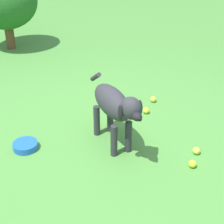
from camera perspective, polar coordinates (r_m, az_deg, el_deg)
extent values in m
plane|color=#478438|center=(3.26, -2.84, -5.76)|extent=(14.00, 14.00, 0.00)
ellipsoid|color=#2D2D33|center=(3.12, 0.00, 1.59)|extent=(0.28, 0.58, 0.24)
cylinder|color=#2D2D33|center=(3.15, 2.57, -3.87)|extent=(0.06, 0.06, 0.30)
cylinder|color=#2D2D33|center=(3.10, 0.31, -4.51)|extent=(0.06, 0.06, 0.30)
cylinder|color=#2D2D33|center=(3.42, -0.28, -0.81)|extent=(0.06, 0.06, 0.30)
cylinder|color=#2D2D33|center=(3.37, -2.40, -1.35)|extent=(0.06, 0.06, 0.30)
ellipsoid|color=#2D2D33|center=(2.81, 2.96, 0.60)|extent=(0.19, 0.20, 0.18)
ellipsoid|color=black|center=(2.76, 3.76, -0.56)|extent=(0.10, 0.14, 0.07)
sphere|color=black|center=(2.72, 4.37, -1.14)|extent=(0.03, 0.03, 0.03)
ellipsoid|color=black|center=(2.87, 4.37, 0.67)|extent=(0.04, 0.07, 0.14)
ellipsoid|color=black|center=(2.79, 1.32, -0.10)|extent=(0.04, 0.07, 0.14)
cylinder|color=#2D2D33|center=(3.35, -2.57, 5.51)|extent=(0.07, 0.18, 0.14)
sphere|color=#C0E12C|center=(3.11, 12.46, -7.91)|extent=(0.07, 0.07, 0.07)
sphere|color=#CBE23C|center=(3.27, 13.05, -5.90)|extent=(0.07, 0.07, 0.07)
sphere|color=yellow|center=(3.77, 5.33, 0.23)|extent=(0.07, 0.07, 0.07)
sphere|color=#CED539|center=(3.99, 6.44, 2.00)|extent=(0.07, 0.07, 0.07)
cylinder|color=blue|center=(3.34, -13.36, -5.14)|extent=(0.22, 0.22, 0.06)
cylinder|color=brown|center=(5.62, -15.63, 11.13)|extent=(0.13, 0.13, 0.32)
ellipsoid|color=#205B1F|center=(5.48, -16.40, 16.23)|extent=(0.90, 0.81, 0.76)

